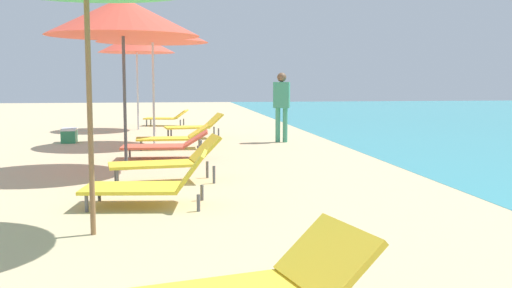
{
  "coord_description": "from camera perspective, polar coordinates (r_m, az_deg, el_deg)",
  "views": [
    {
      "loc": [
        0.56,
        2.33,
        1.44
      ],
      "look_at": [
        1.27,
        7.34,
        0.89
      ],
      "focal_mm": 41.74,
      "sensor_mm": 36.0,
      "label": 1
    }
  ],
  "objects": [
    {
      "name": "lounger_third_shoreside",
      "position": [
        6.88,
        -10.11,
        -3.69
      ],
      "size": [
        1.46,
        0.84,
        0.62
      ],
      "rotation": [
        0.0,
        0.0,
        3.03
      ],
      "color": "yellow",
      "rests_on": "ground"
    },
    {
      "name": "person_walking_near",
      "position": [
        13.63,
        2.47,
        4.2
      ],
      "size": [
        0.41,
        0.32,
        1.59
      ],
      "rotation": [
        0.0,
        0.0,
        1.24
      ],
      "color": "#3F9972",
      "rests_on": "ground"
    },
    {
      "name": "lounger_fourth_shoreside",
      "position": [
        10.91,
        -8.6,
        -0.04
      ],
      "size": [
        1.58,
        0.75,
        0.51
      ],
      "rotation": [
        0.0,
        0.0,
        3.09
      ],
      "color": "#D8593F",
      "rests_on": "ground"
    },
    {
      "name": "umbrella_fifth",
      "position": [
        13.43,
        -9.91,
        10.79
      ],
      "size": [
        2.44,
        2.44,
        2.88
      ],
      "color": "silver",
      "rests_on": "ground"
    },
    {
      "name": "lounger_farthest_shoreside",
      "position": [
        18.68,
        -8.55,
        2.54
      ],
      "size": [
        1.41,
        0.86,
        0.51
      ],
      "rotation": [
        0.0,
        0.0,
        2.91
      ],
      "color": "yellow",
      "rests_on": "ground"
    },
    {
      "name": "cooler_box",
      "position": [
        14.23,
        -17.46,
        0.8
      ],
      "size": [
        0.35,
        0.55,
        0.33
      ],
      "color": "#338C59",
      "rests_on": "ground"
    },
    {
      "name": "lounger_fifth_shoreside",
      "position": [
        14.55,
        -5.87,
        1.78
      ],
      "size": [
        1.46,
        0.8,
        0.61
      ],
      "rotation": [
        0.0,
        0.0,
        3.29
      ],
      "color": "yellow",
      "rests_on": "ground"
    },
    {
      "name": "lounger_fourth_inland",
      "position": [
        8.38,
        -8.44,
        -1.54
      ],
      "size": [
        1.59,
        0.78,
        0.65
      ],
      "rotation": [
        0.0,
        0.0,
        3.28
      ],
      "color": "yellow",
      "rests_on": "ground"
    },
    {
      "name": "umbrella_fourth",
      "position": [
        9.66,
        -12.66,
        11.82
      ],
      "size": [
        2.38,
        2.38,
        2.77
      ],
      "color": "#4C4C51",
      "rests_on": "ground"
    },
    {
      "name": "lounger_fifth_inland",
      "position": [
        12.5,
        -7.91,
        0.7
      ],
      "size": [
        1.52,
        0.64,
        0.5
      ],
      "rotation": [
        0.0,
        0.0,
        3.17
      ],
      "color": "yellow",
      "rests_on": "ground"
    },
    {
      "name": "umbrella_farthest",
      "position": [
        17.42,
        -11.37,
        9.46
      ],
      "size": [
        2.17,
        2.17,
        2.8
      ],
      "color": "silver",
      "rests_on": "ground"
    }
  ]
}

